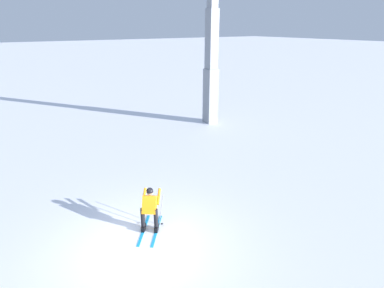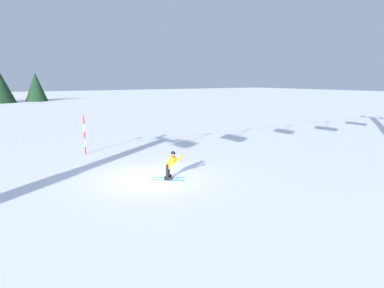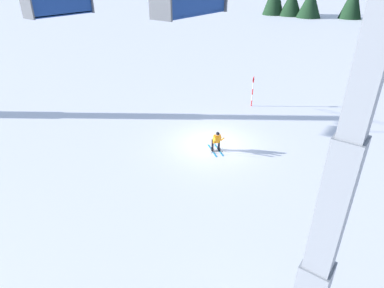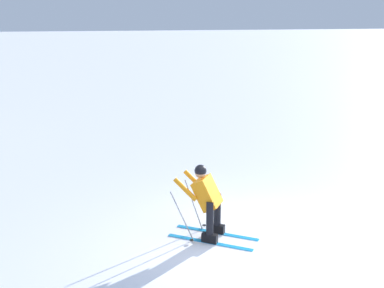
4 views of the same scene
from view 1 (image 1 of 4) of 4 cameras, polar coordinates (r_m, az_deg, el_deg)
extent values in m
plane|color=white|center=(9.42, -9.56, -18.63)|extent=(260.00, 260.00, 0.00)
cube|color=#198CCC|center=(10.12, -8.89, -15.35)|extent=(1.31, 1.03, 0.01)
cube|color=black|center=(10.07, -8.92, -14.96)|extent=(0.29, 0.26, 0.16)
cylinder|color=black|center=(9.85, -9.04, -13.17)|extent=(0.13, 0.13, 0.60)
cube|color=#198CCC|center=(10.04, -6.54, -15.54)|extent=(1.31, 1.03, 0.01)
cube|color=black|center=(9.99, -6.56, -15.14)|extent=(0.29, 0.26, 0.16)
cylinder|color=black|center=(9.77, -6.66, -13.34)|extent=(0.13, 0.13, 0.60)
cube|color=orange|center=(9.71, -7.81, -11.00)|extent=(0.64, 0.63, 0.61)
sphere|color=tan|center=(9.63, -7.77, -8.76)|extent=(0.20, 0.20, 0.20)
sphere|color=black|center=(9.61, -7.78, -8.58)|extent=(0.22, 0.22, 0.22)
cylinder|color=orange|center=(9.97, -8.78, -9.44)|extent=(0.41, 0.34, 0.40)
cylinder|color=gray|center=(10.29, -8.84, -11.99)|extent=(0.44, 0.20, 1.02)
cylinder|color=black|center=(10.35, -9.20, -14.14)|extent=(0.07, 0.07, 0.01)
cylinder|color=orange|center=(9.89, -6.14, -9.60)|extent=(0.41, 0.34, 0.40)
cylinder|color=gray|center=(10.19, -5.74, -12.20)|extent=(0.31, 0.38, 1.02)
cylinder|color=black|center=(10.24, -5.57, -14.40)|extent=(0.07, 0.07, 0.01)
cube|color=gray|center=(20.01, 3.43, 8.76)|extent=(0.72, 0.72, 3.44)
cube|color=gray|center=(19.57, 3.66, 18.64)|extent=(0.60, 0.60, 3.44)
camera|label=2|loc=(17.32, 58.05, 6.94)|focal=32.64mm
camera|label=3|loc=(24.66, 15.91, 29.07)|focal=30.60mm
camera|label=4|loc=(10.79, -53.23, 1.17)|focal=43.05mm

